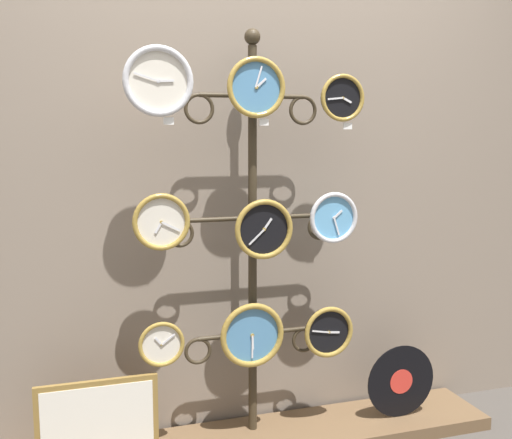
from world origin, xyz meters
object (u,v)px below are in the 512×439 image
at_px(clock_bottom_left, 161,344).
at_px(picture_frame, 98,422).
at_px(display_stand, 253,299).
at_px(clock_bottom_right, 328,332).
at_px(clock_top_left, 158,81).
at_px(clock_middle_left, 161,222).
at_px(vinyl_record, 401,381).
at_px(clock_bottom_center, 252,335).
at_px(clock_middle_center, 264,229).
at_px(clock_middle_right, 333,218).
at_px(clock_top_right, 342,98).
at_px(clock_top_center, 256,87).

bearing_deg(clock_bottom_left, picture_frame, -177.81).
distance_m(display_stand, clock_bottom_right, 0.37).
bearing_deg(picture_frame, clock_top_left, -4.35).
distance_m(display_stand, picture_frame, 0.81).
xyz_separation_m(clock_middle_left, picture_frame, (-0.27, -0.02, -0.80)).
height_order(display_stand, picture_frame, display_stand).
xyz_separation_m(vinyl_record, picture_frame, (-1.37, 0.00, 0.00)).
bearing_deg(clock_bottom_center, display_stand, 71.00).
distance_m(display_stand, vinyl_record, 0.82).
xyz_separation_m(clock_bottom_left, clock_bottom_right, (0.75, 0.01, -0.03)).
height_order(display_stand, clock_bottom_left, display_stand).
bearing_deg(clock_bottom_center, clock_middle_left, 179.46).
bearing_deg(clock_middle_center, picture_frame, 178.57).
distance_m(clock_top_left, clock_middle_right, 0.93).
bearing_deg(clock_bottom_right, picture_frame, -179.02).
bearing_deg(clock_middle_left, clock_middle_right, -0.82).
xyz_separation_m(clock_middle_center, clock_bottom_left, (-0.43, 0.03, -0.46)).
bearing_deg(picture_frame, clock_middle_right, 0.49).
bearing_deg(clock_bottom_right, clock_bottom_left, -179.45).
distance_m(clock_bottom_left, clock_bottom_right, 0.75).
xyz_separation_m(clock_top_right, clock_middle_center, (-0.36, -0.02, -0.54)).
bearing_deg(clock_bottom_center, clock_bottom_right, 0.21).
bearing_deg(clock_top_center, clock_middle_right, -1.56).
distance_m(clock_top_left, clock_bottom_right, 1.30).
relative_size(display_stand, picture_frame, 3.78).
height_order(vinyl_record, picture_frame, picture_frame).
height_order(clock_middle_center, clock_bottom_center, clock_middle_center).
bearing_deg(vinyl_record, display_stand, 172.09).
relative_size(display_stand, clock_top_left, 6.69).
height_order(clock_top_right, clock_middle_left, clock_top_right).
height_order(display_stand, clock_bottom_right, display_stand).
distance_m(clock_top_left, vinyl_record, 1.74).
xyz_separation_m(clock_bottom_left, clock_bottom_center, (0.39, 0.01, -0.00)).
xyz_separation_m(clock_bottom_right, picture_frame, (-1.01, -0.02, -0.27)).
height_order(clock_top_center, clock_bottom_left, clock_top_center).
bearing_deg(clock_top_center, clock_top_left, -174.53).
bearing_deg(clock_middle_right, clock_bottom_right, 141.08).
relative_size(display_stand, vinyl_record, 5.24).
xyz_separation_m(clock_top_center, clock_middle_center, (0.02, -0.04, -0.58)).
height_order(clock_middle_left, clock_bottom_center, clock_middle_left).
bearing_deg(clock_top_right, vinyl_record, -1.05).
distance_m(clock_top_center, vinyl_record, 1.51).
xyz_separation_m(clock_top_left, clock_middle_right, (0.75, 0.03, -0.56)).
distance_m(clock_bottom_right, picture_frame, 1.04).
relative_size(clock_top_left, picture_frame, 0.56).
height_order(clock_bottom_left, vinyl_record, clock_bottom_left).
height_order(clock_top_left, clock_top_right, clock_top_left).
height_order(clock_bottom_left, picture_frame, clock_bottom_left).
distance_m(clock_middle_center, vinyl_record, 1.02).
relative_size(clock_bottom_left, picture_frame, 0.40).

